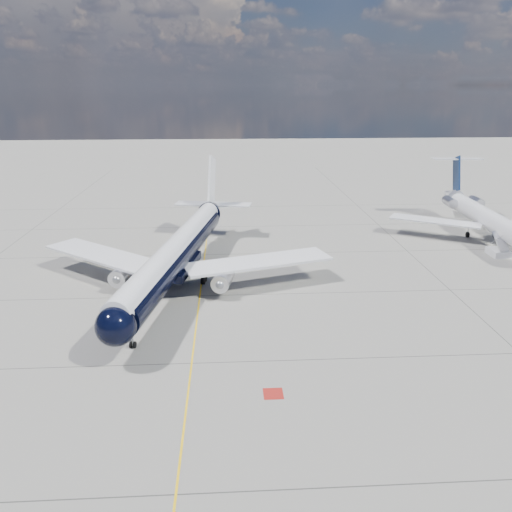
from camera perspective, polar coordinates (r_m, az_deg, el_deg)
The scene contains 6 objects.
ground at distance 77.61m, azimuth -5.73°, elevation 1.34°, with size 320.00×320.00×0.00m, color gray.
taxiway_centerline at distance 72.86m, azimuth -5.87°, elevation 0.16°, with size 0.16×160.00×0.01m, color yellow.
red_marking at distance 41.32m, azimuth 1.98°, elevation -15.45°, with size 1.60×1.60×0.01m, color maroon.
main_airliner at distance 61.84m, azimuth -8.81°, elevation 0.59°, with size 37.04×45.59×13.24m.
regional_jet at distance 88.67m, azimuth 24.35°, elevation 4.39°, with size 29.36×33.77×11.44m.
boarding_stair at distance 79.96m, azimuth 26.00°, elevation 0.48°, with size 2.55×3.17×3.47m.
Camera 1 is at (3.44, -43.94, 23.33)m, focal length 35.00 mm.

